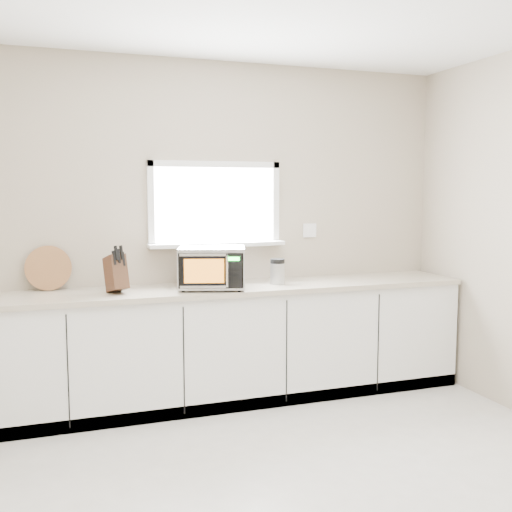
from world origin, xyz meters
name	(u,v)px	position (x,y,z in m)	size (l,w,h in m)	color
ground	(315,504)	(0.00, 0.00, 0.00)	(4.00, 4.00, 0.00)	beige
back_wall	(215,227)	(0.00, 2.00, 1.36)	(4.00, 0.17, 2.70)	#B1A58C
cabinets	(225,346)	(0.00, 1.70, 0.44)	(3.92, 0.60, 0.88)	white
countertop	(225,289)	(0.00, 1.69, 0.90)	(3.92, 0.64, 0.04)	#BFB69E
microwave	(212,267)	(-0.13, 1.61, 1.09)	(0.58, 0.51, 0.32)	black
knife_block	(116,273)	(-0.84, 1.65, 1.07)	(0.17, 0.26, 0.35)	#492A1A
cutting_board	(48,268)	(-1.30, 1.94, 1.09)	(0.34, 0.34, 0.02)	brown
coffee_grinder	(277,271)	(0.43, 1.67, 1.02)	(0.13, 0.13, 0.21)	#B6B9BE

